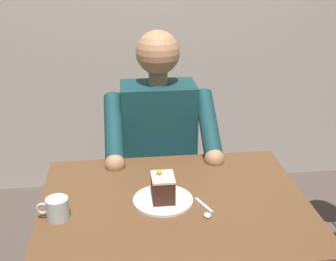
{
  "coord_description": "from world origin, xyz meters",
  "views": [
    {
      "loc": [
        0.2,
        1.48,
        1.63
      ],
      "look_at": [
        0.01,
        -0.1,
        0.97
      ],
      "focal_mm": 49.02,
      "sensor_mm": 36.0,
      "label": 1
    }
  ],
  "objects_px": {
    "cake_slice": "(163,188)",
    "dining_table": "(174,221)",
    "seated_person": "(160,155)",
    "coffee_cup": "(57,208)",
    "dessert_spoon": "(206,210)",
    "chair": "(157,168)"
  },
  "relations": [
    {
      "from": "cake_slice",
      "to": "dining_table",
      "type": "bearing_deg",
      "value": 171.88
    },
    {
      "from": "seated_person",
      "to": "coffee_cup",
      "type": "height_order",
      "value": "seated_person"
    },
    {
      "from": "cake_slice",
      "to": "coffee_cup",
      "type": "xyz_separation_m",
      "value": [
        0.38,
        0.07,
        -0.02
      ]
    },
    {
      "from": "dessert_spoon",
      "to": "dining_table",
      "type": "bearing_deg",
      "value": -38.11
    },
    {
      "from": "cake_slice",
      "to": "coffee_cup",
      "type": "bearing_deg",
      "value": 10.59
    },
    {
      "from": "cake_slice",
      "to": "coffee_cup",
      "type": "distance_m",
      "value": 0.39
    },
    {
      "from": "dining_table",
      "to": "cake_slice",
      "type": "distance_m",
      "value": 0.15
    },
    {
      "from": "dining_table",
      "to": "dessert_spoon",
      "type": "distance_m",
      "value": 0.16
    },
    {
      "from": "seated_person",
      "to": "coffee_cup",
      "type": "relative_size",
      "value": 10.94
    },
    {
      "from": "seated_person",
      "to": "dessert_spoon",
      "type": "bearing_deg",
      "value": 99.5
    },
    {
      "from": "dining_table",
      "to": "cake_slice",
      "type": "xyz_separation_m",
      "value": [
        0.04,
        -0.01,
        0.15
      ]
    },
    {
      "from": "chair",
      "to": "seated_person",
      "type": "height_order",
      "value": "seated_person"
    },
    {
      "from": "dining_table",
      "to": "cake_slice",
      "type": "bearing_deg",
      "value": -8.12
    },
    {
      "from": "seated_person",
      "to": "dining_table",
      "type": "bearing_deg",
      "value": 90.0
    },
    {
      "from": "chair",
      "to": "cake_slice",
      "type": "distance_m",
      "value": 0.76
    },
    {
      "from": "chair",
      "to": "cake_slice",
      "type": "bearing_deg",
      "value": 86.48
    },
    {
      "from": "dining_table",
      "to": "coffee_cup",
      "type": "bearing_deg",
      "value": 8.72
    },
    {
      "from": "cake_slice",
      "to": "coffee_cup",
      "type": "relative_size",
      "value": 1.02
    },
    {
      "from": "chair",
      "to": "dessert_spoon",
      "type": "relative_size",
      "value": 6.37
    },
    {
      "from": "dining_table",
      "to": "chair",
      "type": "height_order",
      "value": "chair"
    },
    {
      "from": "chair",
      "to": "seated_person",
      "type": "relative_size",
      "value": 0.72
    },
    {
      "from": "seated_person",
      "to": "cake_slice",
      "type": "distance_m",
      "value": 0.55
    }
  ]
}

